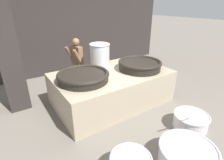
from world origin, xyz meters
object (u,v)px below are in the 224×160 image
at_px(prep_bowl_extra, 187,155).
at_px(giant_wok_near, 83,76).
at_px(stock_pot, 100,55).
at_px(giant_wok_far, 140,65).
at_px(prep_bowl_vegetables, 191,120).
at_px(cook, 77,62).

bearing_deg(prep_bowl_extra, giant_wok_near, 106.26).
bearing_deg(stock_pot, giant_wok_near, -141.51).
bearing_deg(giant_wok_far, giant_wok_near, 174.55).
bearing_deg(stock_pot, prep_bowl_extra, -92.80).
height_order(giant_wok_far, stock_pot, stock_pot).
xyz_separation_m(giant_wok_far, stock_pot, (-0.77, 0.83, 0.21)).
height_order(stock_pot, prep_bowl_extra, stock_pot).
xyz_separation_m(giant_wok_near, giant_wok_far, (1.62, -0.15, 0.02)).
bearing_deg(prep_bowl_vegetables, cook, 109.86).
height_order(giant_wok_near, cook, cook).
bearing_deg(giant_wok_far, prep_bowl_extra, -112.24).
distance_m(giant_wok_near, giant_wok_far, 1.63).
height_order(giant_wok_far, prep_bowl_extra, giant_wok_far).
height_order(stock_pot, cook, cook).
relative_size(cook, prep_bowl_vegetables, 1.66).
height_order(prep_bowl_vegetables, prep_bowl_extra, prep_bowl_vegetables).
height_order(giant_wok_near, prep_bowl_extra, giant_wok_near).
bearing_deg(prep_bowl_extra, cook, 93.61).
distance_m(prep_bowl_vegetables, prep_bowl_extra, 1.09).
relative_size(giant_wok_near, cook, 0.76).
xyz_separation_m(giant_wok_near, prep_bowl_vegetables, (1.65, -1.85, -0.80)).
bearing_deg(cook, prep_bowl_vegetables, 102.15).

